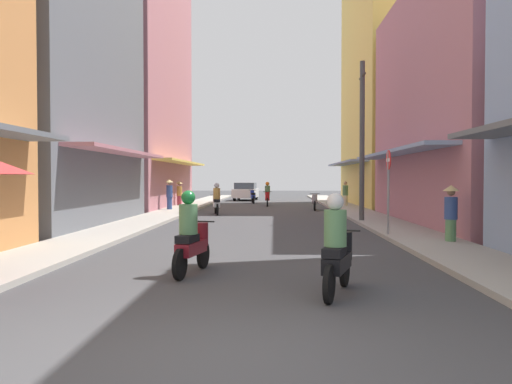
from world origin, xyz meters
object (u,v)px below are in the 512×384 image
(motorbike_silver, at_px, (315,201))
(parked_car, at_px, (246,191))
(motorbike_blue, at_px, (253,196))
(street_sign_no_entry, at_px, (388,181))
(motorbike_black, at_px, (337,249))
(pedestrian_midway, at_px, (179,192))
(pedestrian_far, at_px, (451,211))
(motorbike_red, at_px, (267,195))
(pedestrian_foreground, at_px, (345,194))
(motorbike_maroon, at_px, (192,237))
(utility_pole, at_px, (362,141))
(motorbike_white, at_px, (216,200))
(pedestrian_crossing, at_px, (169,193))

(motorbike_silver, height_order, parked_car, parked_car)
(motorbike_blue, bearing_deg, motorbike_silver, -64.07)
(motorbike_blue, relative_size, street_sign_no_entry, 0.68)
(motorbike_black, xyz_separation_m, street_sign_no_entry, (2.44, 7.51, 1.01))
(pedestrian_midway, bearing_deg, pedestrian_far, -59.18)
(motorbike_red, xyz_separation_m, motorbike_black, (1.42, -25.25, 0.00))
(motorbike_silver, bearing_deg, street_sign_no_entry, -85.19)
(motorbike_black, distance_m, pedestrian_foreground, 24.43)
(pedestrian_midway, xyz_separation_m, street_sign_no_entry, (9.36, -16.26, 0.79))
(motorbike_silver, relative_size, motorbike_maroon, 1.01)
(motorbike_black, relative_size, motorbike_maroon, 0.98)
(pedestrian_midway, height_order, street_sign_no_entry, street_sign_no_entry)
(utility_pole, bearing_deg, pedestrian_far, -79.95)
(motorbike_white, bearing_deg, parked_car, 88.12)
(street_sign_no_entry, bearing_deg, motorbike_blue, 103.08)
(motorbike_silver, relative_size, utility_pole, 0.28)
(motorbike_white, distance_m, utility_pole, 8.32)
(pedestrian_crossing, distance_m, utility_pole, 11.76)
(utility_pole, bearing_deg, motorbike_maroon, -114.52)
(street_sign_no_entry, bearing_deg, pedestrian_foreground, 86.42)
(motorbike_silver, height_order, pedestrian_far, pedestrian_far)
(pedestrian_foreground, relative_size, utility_pole, 0.25)
(utility_pole, height_order, street_sign_no_entry, utility_pole)
(pedestrian_crossing, bearing_deg, motorbike_silver, 9.83)
(motorbike_blue, height_order, pedestrian_far, pedestrian_far)
(motorbike_red, bearing_deg, motorbike_black, -86.78)
(motorbike_maroon, distance_m, pedestrian_foreground, 23.36)
(motorbike_blue, distance_m, motorbike_red, 3.80)
(pedestrian_far, xyz_separation_m, street_sign_no_entry, (-1.31, 1.61, 0.80))
(motorbike_white, xyz_separation_m, street_sign_no_entry, (6.29, -9.83, 1.01))
(motorbike_silver, bearing_deg, motorbike_red, 122.69)
(motorbike_silver, bearing_deg, pedestrian_midway, 161.35)
(motorbike_red, bearing_deg, motorbike_blue, 106.91)
(motorbike_blue, xyz_separation_m, pedestrian_foreground, (6.01, -4.70, 0.30))
(motorbike_maroon, bearing_deg, motorbike_blue, 90.00)
(motorbike_black, bearing_deg, motorbike_blue, 94.99)
(pedestrian_foreground, bearing_deg, parked_car, 125.50)
(utility_pole, bearing_deg, parked_car, 105.58)
(utility_pole, bearing_deg, motorbike_silver, 98.47)
(motorbike_silver, xyz_separation_m, pedestrian_far, (2.44, -15.10, 0.41))
(motorbike_black, height_order, motorbike_maroon, same)
(pedestrian_far, bearing_deg, parked_car, 104.25)
(pedestrian_crossing, relative_size, utility_pole, 0.27)
(motorbike_black, xyz_separation_m, pedestrian_far, (3.75, 5.90, 0.21))
(pedestrian_foreground, distance_m, pedestrian_far, 18.28)
(pedestrian_midway, bearing_deg, motorbike_red, 15.01)
(parked_car, height_order, pedestrian_foreground, pedestrian_foreground)
(motorbike_blue, bearing_deg, motorbike_red, -73.09)
(pedestrian_crossing, xyz_separation_m, utility_pole, (9.22, -6.91, 2.33))
(motorbike_red, xyz_separation_m, pedestrian_far, (5.17, -19.35, 0.21))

